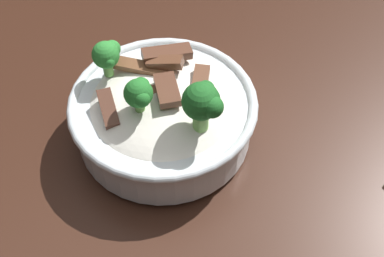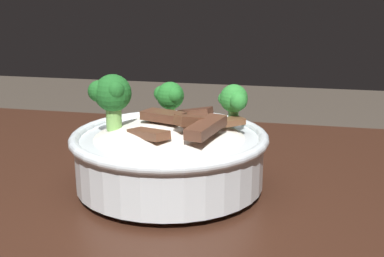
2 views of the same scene
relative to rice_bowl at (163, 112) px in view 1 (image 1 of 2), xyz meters
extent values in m
cube|color=#381E14|center=(0.06, 0.10, -0.08)|extent=(1.16, 0.89, 0.06)
cube|color=#381E14|center=(-0.45, 0.48, -0.46)|extent=(0.06, 0.06, 0.71)
cylinder|color=silver|center=(0.00, 0.00, -0.05)|extent=(0.10, 0.10, 0.01)
cylinder|color=silver|center=(0.00, 0.00, -0.01)|extent=(0.22, 0.22, 0.06)
torus|color=silver|center=(0.00, 0.00, 0.02)|extent=(0.23, 0.23, 0.01)
ellipsoid|color=white|center=(0.00, 0.00, 0.01)|extent=(0.19, 0.19, 0.06)
cube|color=#4C2B1E|center=(-0.01, -0.06, 0.03)|extent=(0.05, 0.03, 0.02)
cube|color=#563323|center=(0.01, 0.00, 0.04)|extent=(0.05, 0.04, 0.01)
cube|color=brown|center=(-0.04, 0.02, 0.04)|extent=(0.04, 0.05, 0.02)
cube|color=#563323|center=(-0.05, 0.04, 0.04)|extent=(0.04, 0.07, 0.02)
cube|color=brown|center=(0.01, 0.05, 0.03)|extent=(0.06, 0.05, 0.02)
cube|color=brown|center=(-0.05, 0.00, 0.03)|extent=(0.07, 0.07, 0.01)
cube|color=brown|center=(0.00, -0.01, 0.03)|extent=(0.05, 0.03, 0.01)
cylinder|color=#6BA84C|center=(0.01, -0.03, 0.04)|extent=(0.01, 0.01, 0.02)
sphere|color=#237028|center=(0.01, -0.03, 0.06)|extent=(0.03, 0.03, 0.03)
sphere|color=#237028|center=(0.02, -0.03, 0.06)|extent=(0.02, 0.02, 0.02)
sphere|color=#237028|center=(0.00, -0.03, 0.06)|extent=(0.02, 0.02, 0.02)
cylinder|color=#5B9947|center=(-0.07, -0.04, 0.04)|extent=(0.01, 0.01, 0.02)
sphere|color=#2D8433|center=(-0.07, -0.04, 0.06)|extent=(0.03, 0.03, 0.03)
sphere|color=#2D8433|center=(-0.06, -0.04, 0.06)|extent=(0.02, 0.02, 0.02)
sphere|color=#2D8433|center=(-0.08, -0.03, 0.06)|extent=(0.02, 0.02, 0.02)
cylinder|color=#7AB256|center=(0.06, 0.02, 0.04)|extent=(0.02, 0.02, 0.03)
sphere|color=#1E6023|center=(0.06, 0.02, 0.07)|extent=(0.04, 0.04, 0.04)
sphere|color=#1E6023|center=(0.08, 0.02, 0.07)|extent=(0.03, 0.03, 0.03)
sphere|color=#1E6023|center=(0.05, 0.03, 0.07)|extent=(0.02, 0.02, 0.02)
camera|label=1|loc=(0.37, -0.18, 0.48)|focal=47.37mm
camera|label=2|loc=(-0.15, 0.53, 0.18)|focal=45.55mm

